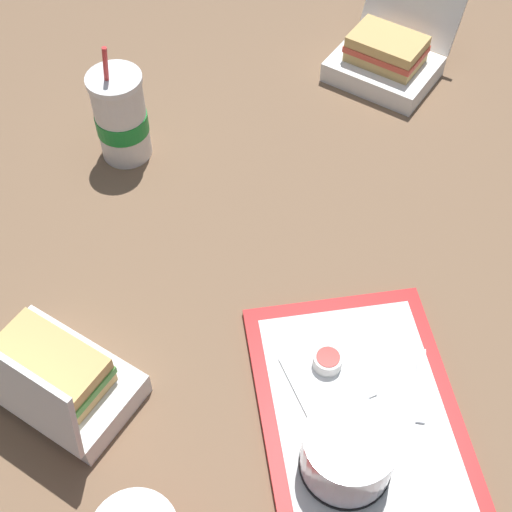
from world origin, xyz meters
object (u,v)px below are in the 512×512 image
(clamshell_sandwich_corner, at_px, (49,377))
(soda_cup_left, at_px, (119,117))
(food_tray, at_px, (358,416))
(ketchup_cup, at_px, (325,361))
(clamshell_sandwich_right, at_px, (386,55))
(cake_container, at_px, (345,453))
(plastic_fork, at_px, (418,385))

(clamshell_sandwich_corner, height_order, soda_cup_left, soda_cup_left)
(food_tray, relative_size, ketchup_cup, 10.04)
(clamshell_sandwich_right, relative_size, soda_cup_left, 1.25)
(cake_container, xyz_separation_m, clamshell_sandwich_corner, (-0.11, -0.38, -0.01))
(clamshell_sandwich_corner, bearing_deg, ketchup_cup, 94.15)
(food_tray, relative_size, clamshell_sandwich_right, 1.44)
(plastic_fork, bearing_deg, soda_cup_left, -127.24)
(food_tray, height_order, clamshell_sandwich_right, clamshell_sandwich_right)
(clamshell_sandwich_corner, bearing_deg, plastic_fork, 89.30)
(food_tray, relative_size, clamshell_sandwich_corner, 1.61)
(cake_container, bearing_deg, clamshell_sandwich_corner, -106.79)
(ketchup_cup, bearing_deg, clamshell_sandwich_right, 165.74)
(cake_container, bearing_deg, ketchup_cup, -175.34)
(ketchup_cup, bearing_deg, food_tray, 28.74)
(ketchup_cup, xyz_separation_m, soda_cup_left, (-0.44, -0.31, 0.05))
(ketchup_cup, bearing_deg, clamshell_sandwich_corner, -85.85)
(cake_container, height_order, plastic_fork, cake_container)
(clamshell_sandwich_right, bearing_deg, clamshell_sandwich_corner, -38.19)
(plastic_fork, distance_m, clamshell_sandwich_right, 0.68)
(cake_container, xyz_separation_m, plastic_fork, (-0.11, 0.11, -0.04))
(clamshell_sandwich_right, relative_size, clamshell_sandwich_corner, 1.12)
(clamshell_sandwich_corner, relative_size, soda_cup_left, 1.12)
(food_tray, bearing_deg, clamshell_sandwich_right, 170.12)
(ketchup_cup, relative_size, clamshell_sandwich_right, 0.14)
(food_tray, xyz_separation_m, soda_cup_left, (-0.51, -0.35, 0.07))
(clamshell_sandwich_corner, bearing_deg, clamshell_sandwich_right, 141.81)
(plastic_fork, xyz_separation_m, clamshell_sandwich_corner, (-0.01, -0.49, 0.03))
(plastic_fork, xyz_separation_m, soda_cup_left, (-0.47, -0.44, 0.06))
(ketchup_cup, height_order, plastic_fork, ketchup_cup)
(cake_container, bearing_deg, clamshell_sandwich_right, 169.00)
(ketchup_cup, height_order, soda_cup_left, soda_cup_left)
(food_tray, distance_m, ketchup_cup, 0.08)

